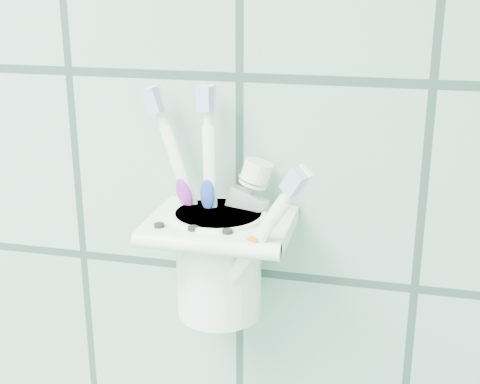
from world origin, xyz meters
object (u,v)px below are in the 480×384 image
object	(u,v)px
toothbrush_blue	(211,198)
toothpaste_tube	(218,217)
cup	(219,259)
toothbrush_pink	(220,192)
holder_bracket	(221,226)
toothbrush_orange	(208,210)

from	to	relation	value
toothbrush_blue	toothpaste_tube	distance (m)	0.02
cup	toothbrush_blue	size ratio (longest dim) A/B	0.50
cup	toothbrush_pink	world-z (taller)	toothbrush_pink
holder_bracket	toothbrush_blue	size ratio (longest dim) A/B	0.62
holder_bracket	cup	size ratio (longest dim) A/B	1.26
holder_bracket	toothbrush_pink	world-z (taller)	toothbrush_pink
cup	holder_bracket	bearing A→B (deg)	-50.10
toothbrush_blue	toothbrush_orange	xyz separation A→B (m)	(0.00, -0.02, -0.00)
toothbrush_pink	toothbrush_orange	xyz separation A→B (m)	(-0.00, -0.03, -0.01)
toothbrush_pink	toothbrush_orange	bearing A→B (deg)	-83.16
toothbrush_orange	toothpaste_tube	size ratio (longest dim) A/B	1.23
holder_bracket	toothbrush_blue	xyz separation A→B (m)	(-0.01, 0.01, 0.02)
toothbrush_blue	toothpaste_tube	world-z (taller)	toothbrush_blue
toothbrush_pink	toothbrush_orange	size ratio (longest dim) A/B	1.13
cup	toothpaste_tube	size ratio (longest dim) A/B	0.67
cup	toothbrush_blue	world-z (taller)	toothbrush_blue
toothpaste_tube	cup	bearing A→B (deg)	-52.21
cup	toothpaste_tube	world-z (taller)	toothpaste_tube
cup	toothbrush_orange	bearing A→B (deg)	-111.78
holder_bracket	toothbrush_pink	distance (m)	0.03
toothbrush_pink	toothpaste_tube	xyz separation A→B (m)	(-0.00, -0.00, -0.02)
holder_bracket	toothbrush_pink	size ratio (longest dim) A/B	0.61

